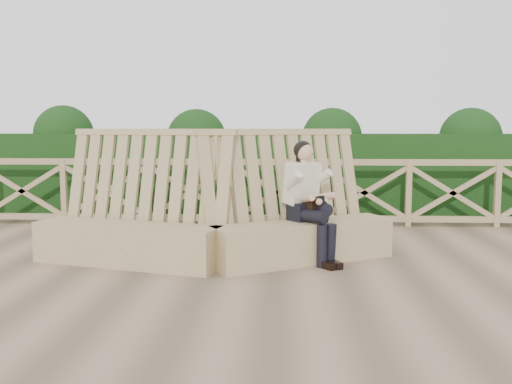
{
  "coord_description": "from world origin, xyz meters",
  "views": [
    {
      "loc": [
        0.07,
        -5.84,
        1.6
      ],
      "look_at": [
        -0.21,
        0.4,
        0.9
      ],
      "focal_mm": 40.0,
      "sensor_mm": 36.0,
      "label": 1
    }
  ],
  "objects": [
    {
      "name": "ground",
      "position": [
        0.0,
        0.0,
        0.0
      ],
      "size": [
        60.0,
        60.0,
        0.0
      ],
      "primitive_type": "plane",
      "color": "brown",
      "rests_on": "ground"
    },
    {
      "name": "bench",
      "position": [
        -0.71,
        0.88,
        0.41
      ],
      "size": [
        4.34,
        1.78,
        1.62
      ],
      "rotation": [
        0.0,
        0.0,
        0.1
      ],
      "color": "olive",
      "rests_on": "ground"
    },
    {
      "name": "woman",
      "position": [
        0.4,
        0.98,
        0.79
      ],
      "size": [
        0.72,
        0.87,
        1.45
      ],
      "rotation": [
        0.0,
        0.0,
        0.67
      ],
      "color": "black",
      "rests_on": "ground"
    },
    {
      "name": "guardrail",
      "position": [
        0.0,
        3.5,
        0.55
      ],
      "size": [
        10.1,
        0.09,
        1.1
      ],
      "color": "#9B7B5A",
      "rests_on": "ground"
    },
    {
      "name": "hedge",
      "position": [
        0.0,
        4.7,
        0.75
      ],
      "size": [
        12.0,
        1.2,
        1.5
      ],
      "primitive_type": "cube",
      "color": "black",
      "rests_on": "ground"
    }
  ]
}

